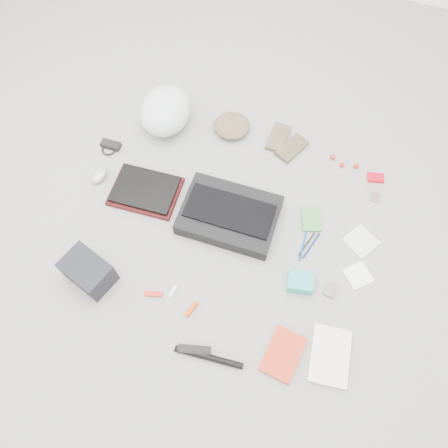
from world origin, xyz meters
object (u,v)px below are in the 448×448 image
(messenger_bag, at_px, (229,215))
(book_red, at_px, (283,354))
(laptop, at_px, (145,189))
(accordion_wallet, at_px, (300,282))
(bike_helmet, at_px, (165,111))
(camera_bag, at_px, (88,272))

(messenger_bag, height_order, book_red, messenger_bag)
(laptop, relative_size, accordion_wallet, 2.68)
(bike_helmet, distance_m, book_red, 1.37)
(accordion_wallet, bearing_deg, bike_helmet, 134.42)
(bike_helmet, bearing_deg, messenger_bag, -46.26)
(accordion_wallet, bearing_deg, laptop, 156.03)
(bike_helmet, bearing_deg, book_red, -51.56)
(laptop, relative_size, bike_helmet, 0.94)
(laptop, bearing_deg, messenger_bag, -3.63)
(camera_bag, bearing_deg, laptop, 102.02)
(laptop, bearing_deg, bike_helmet, 95.36)
(laptop, distance_m, bike_helmet, 0.46)
(messenger_bag, xyz_separation_m, camera_bag, (-0.49, -0.50, 0.03))
(camera_bag, distance_m, book_red, 0.93)
(laptop, bearing_deg, book_red, -35.23)
(bike_helmet, height_order, camera_bag, bike_helmet)
(messenger_bag, xyz_separation_m, laptop, (-0.45, -0.00, -0.00))
(book_red, bearing_deg, messenger_bag, 135.23)
(bike_helmet, bearing_deg, camera_bag, -93.86)
(laptop, height_order, camera_bag, camera_bag)
(bike_helmet, distance_m, accordion_wallet, 1.15)
(messenger_bag, distance_m, camera_bag, 0.70)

